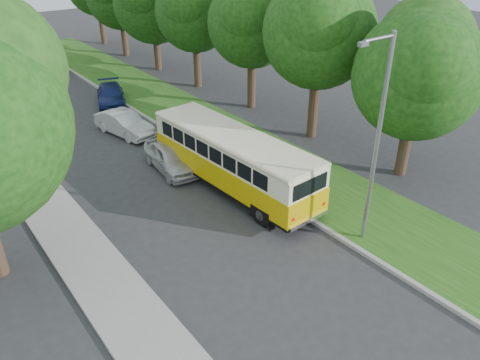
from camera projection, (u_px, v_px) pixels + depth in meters
ground at (237, 249)px, 17.86m from camera, size 120.00×120.00×0.00m
curb at (234, 172)px, 23.21m from camera, size 0.20×70.00×0.15m
grass_verge at (270, 159)px, 24.47m from camera, size 4.50×70.00×0.13m
sidewalk at (67, 232)px, 18.75m from camera, size 2.20×70.00×0.12m
treeline at (103, 14)px, 29.19m from camera, size 24.27×41.91×9.46m
lamppost_near at (376, 138)px, 16.24m from camera, size 1.71×0.16×8.00m
warning_sign at (17, 137)px, 22.97m from camera, size 0.56×0.10×2.50m
vintage_bus at (233, 161)px, 21.29m from camera, size 2.89×9.56×2.81m
car_silver at (171, 157)px, 23.30m from camera, size 1.98×4.16×1.37m
car_white at (124, 124)px, 27.22m from camera, size 2.25×4.29×1.35m
car_blue at (111, 95)px, 31.86m from camera, size 3.19×4.67×1.26m
car_grey at (38, 65)px, 38.28m from camera, size 2.97×5.37×1.42m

